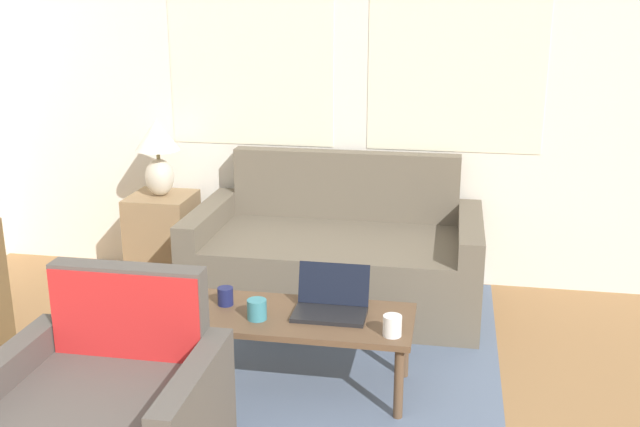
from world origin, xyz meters
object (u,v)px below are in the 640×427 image
at_px(couch, 337,260).
at_px(armchair, 110,421).
at_px(laptop, 331,303).
at_px(cup_yellow, 225,296).
at_px(table_lamp, 158,150).
at_px(coffee_table, 300,323).
at_px(cup_navy, 392,326).
at_px(cup_white, 257,309).

distance_m(couch, armchair, 2.04).
bearing_deg(laptop, cup_yellow, 179.87).
height_order(table_lamp, coffee_table, table_lamp).
relative_size(cup_navy, cup_white, 0.99).
height_order(armchair, table_lamp, table_lamp).
height_order(armchair, cup_navy, armchair).
relative_size(cup_yellow, cup_white, 0.93).
distance_m(couch, coffee_table, 1.10).
relative_size(laptop, cup_yellow, 3.86).
xyz_separation_m(armchair, cup_navy, (1.04, 0.71, 0.17)).
bearing_deg(laptop, cup_navy, -32.38).
xyz_separation_m(couch, laptop, (0.13, -1.04, 0.16)).
bearing_deg(laptop, cup_white, -158.16).
relative_size(cup_navy, cup_yellow, 1.07).
xyz_separation_m(cup_yellow, cup_white, (0.20, -0.14, 0.00)).
relative_size(armchair, cup_navy, 8.75).
relative_size(coffee_table, cup_yellow, 12.01).
bearing_deg(couch, laptop, -82.68).
bearing_deg(table_lamp, laptop, -41.96).
xyz_separation_m(armchair, table_lamp, (-0.61, 2.12, 0.63)).
distance_m(cup_yellow, cup_white, 0.24).
distance_m(table_lamp, laptop, 1.87).
distance_m(laptop, cup_navy, 0.37).
relative_size(armchair, table_lamp, 1.69).
bearing_deg(table_lamp, couch, -8.02).
bearing_deg(cup_navy, table_lamp, 139.67).
xyz_separation_m(armchair, cup_yellow, (0.20, 0.91, 0.16)).
bearing_deg(coffee_table, cup_navy, -17.54).
bearing_deg(coffee_table, laptop, 21.35).
relative_size(couch, table_lamp, 3.49).
bearing_deg(cup_navy, cup_white, 174.34).
relative_size(couch, cup_white, 17.88).
height_order(coffee_table, cup_white, cup_white).
xyz_separation_m(armchair, cup_white, (0.39, 0.78, 0.17)).
bearing_deg(cup_white, coffee_table, 22.20).
relative_size(armchair, cup_yellow, 9.33).
bearing_deg(cup_yellow, coffee_table, -8.19).
bearing_deg(couch, table_lamp, 171.98).
relative_size(table_lamp, cup_yellow, 5.53).
height_order(couch, cup_white, couch).
bearing_deg(cup_white, table_lamp, 126.91).
height_order(laptop, cup_yellow, laptop).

